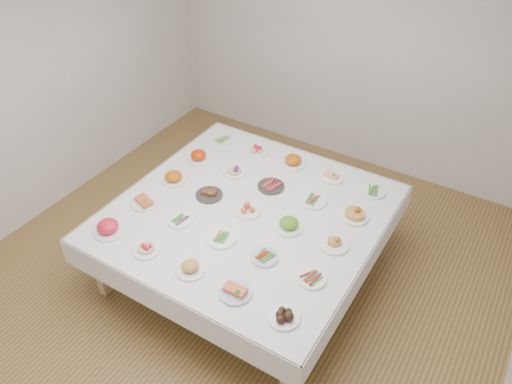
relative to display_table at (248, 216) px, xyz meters
The scene contains 27 objects.
room_envelope 1.15m from the display_table, 98.19° to the right, with size 5.02×5.02×2.81m.
display_table is the anchor object (origin of this frame).
dish_0 1.27m from the display_table, 135.14° to the right, with size 0.27×0.27×0.15m.
dish_1 1.01m from the display_table, 116.76° to the right, with size 0.23×0.23×0.12m.
dish_2 0.89m from the display_table, 89.47° to the right, with size 0.24×0.24×0.13m.
dish_3 1.00m from the display_table, 63.06° to the right, with size 0.26×0.26×0.12m.
dish_4 1.26m from the display_table, 45.25° to the right, with size 0.24×0.24×0.11m.
dish_5 0.99m from the display_table, 153.87° to the right, with size 0.24×0.24×0.11m.
dish_6 0.64m from the display_table, 135.34° to the right, with size 0.23×0.23×0.05m.
dish_7 0.45m from the display_table, 88.89° to the right, with size 0.27×0.27×0.06m.
dish_8 0.63m from the display_table, 44.56° to the right, with size 0.23×0.23×0.05m.
dish_9 1.00m from the display_table, 26.39° to the right, with size 0.23×0.23×0.05m.
dish_10 0.89m from the display_table, behind, with size 0.24×0.24×0.15m.
dish_11 0.45m from the display_table, behind, with size 0.26×0.26×0.10m.
dish_12 0.11m from the display_table, 29.75° to the right, with size 0.25×0.25×0.10m.
dish_13 0.46m from the display_table, ahead, with size 0.28×0.28×0.16m.
dish_14 0.89m from the display_table, ahead, with size 0.26×0.26×0.13m.
dish_15 1.00m from the display_table, 154.01° to the left, with size 0.26×0.26×0.15m.
dish_16 0.63m from the display_table, 135.25° to the left, with size 0.23×0.23×0.12m.
dish_17 0.44m from the display_table, 89.91° to the left, with size 0.26×0.26×0.06m.
dish_18 0.64m from the display_table, 44.76° to the left, with size 0.27×0.27×0.06m.
dish_19 1.00m from the display_table, 26.57° to the left, with size 0.28×0.27×0.17m.
dish_20 1.25m from the display_table, 135.34° to the left, with size 0.23×0.23×0.06m.
dish_21 0.99m from the display_table, 116.64° to the left, with size 0.23×0.23×0.13m.
dish_22 0.90m from the display_table, 89.92° to the left, with size 0.26×0.26×0.15m.
dish_23 0.99m from the display_table, 63.15° to the left, with size 0.25×0.25×0.10m.
dish_24 1.26m from the display_table, 44.59° to the left, with size 0.24×0.24×0.06m.
Camera 1 is at (1.94, -2.90, 3.78)m, focal length 35.00 mm.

